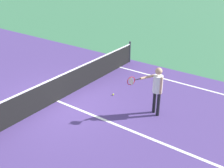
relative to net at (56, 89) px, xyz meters
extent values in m
plane|color=#38724C|center=(0.00, 0.00, -0.49)|extent=(60.00, 60.00, 0.00)
cube|color=#4C387A|center=(0.00, 0.00, -0.49)|extent=(10.62, 24.40, 0.00)
cube|color=white|center=(0.00, -3.20, -0.49)|extent=(0.10, 6.40, 0.01)
cylinder|color=#33383D|center=(4.98, 0.00, 0.04)|extent=(0.09, 0.09, 1.07)
cube|color=black|center=(0.00, 0.00, -0.04)|extent=(9.95, 0.02, 0.91)
cube|color=white|center=(0.00, 0.00, 0.44)|extent=(9.95, 0.03, 0.05)
cylinder|color=black|center=(1.27, -3.45, -0.08)|extent=(0.11, 0.11, 0.83)
cylinder|color=black|center=(1.37, -3.26, -0.08)|extent=(0.11, 0.11, 0.83)
cylinder|color=white|center=(1.32, -3.36, 0.63)|extent=(0.32, 0.32, 0.58)
sphere|color=tan|center=(1.32, -3.36, 1.07)|extent=(0.23, 0.23, 0.23)
cylinder|color=tan|center=(1.25, -3.51, 0.63)|extent=(0.08, 0.08, 0.56)
cylinder|color=tan|center=(1.14, -3.08, 0.87)|extent=(0.54, 0.32, 0.08)
cylinder|color=black|center=(0.79, -2.91, 0.87)|extent=(0.21, 0.12, 0.03)
torus|color=red|center=(0.58, -2.80, 0.87)|extent=(0.26, 0.14, 0.28)
cylinder|color=silver|center=(0.58, -2.80, 0.87)|extent=(0.11, 0.23, 0.25)
sphere|color=#CCE033|center=(1.57, -1.41, -0.46)|extent=(0.07, 0.07, 0.07)
camera|label=1|loc=(-5.83, -6.68, 4.33)|focal=42.84mm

